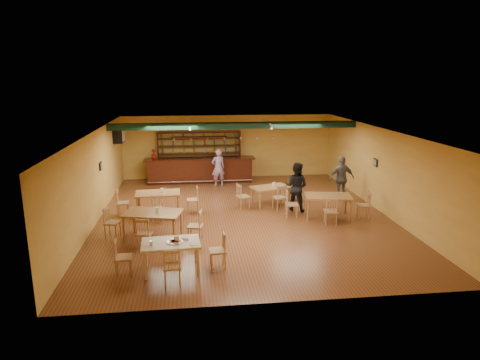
{
  "coord_description": "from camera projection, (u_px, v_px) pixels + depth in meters",
  "views": [
    {
      "loc": [
        -1.79,
        -14.19,
        4.78
      ],
      "look_at": [
        -0.05,
        0.6,
        1.15
      ],
      "focal_mm": 31.81,
      "sensor_mm": 36.0,
      "label": 1
    }
  ],
  "objects": [
    {
      "name": "back_bar_hutch",
      "position": [
        199.0,
        155.0,
        20.18
      ],
      "size": [
        3.91,
        0.4,
        2.28
      ],
      "primitive_type": "cube",
      "color": "#38150B",
      "rests_on": "ground"
    },
    {
      "name": "patron_right_a",
      "position": [
        296.0,
        186.0,
        15.45
      ],
      "size": [
        1.09,
        1.04,
        1.78
      ],
      "primitive_type": "imported",
      "rotation": [
        0.0,
        0.0,
        2.57
      ],
      "color": "black",
      "rests_on": "ground"
    },
    {
      "name": "pizza_server",
      "position": [
        181.0,
        240.0,
        10.65
      ],
      "size": [
        0.33,
        0.17,
        0.0
      ],
      "primitive_type": "cube",
      "rotation": [
        0.0,
        0.0,
        -0.25
      ],
      "color": "silver",
      "rests_on": "pizza_tray"
    },
    {
      "name": "side_plate",
      "position": [
        194.0,
        244.0,
        10.43
      ],
      "size": [
        0.23,
        0.23,
        0.01
      ],
      "primitive_type": "cylinder",
      "rotation": [
        0.0,
        0.0,
        0.06
      ],
      "color": "white",
      "rests_on": "near_table"
    },
    {
      "name": "dining_table_c",
      "position": [
        153.0,
        225.0,
        12.8
      ],
      "size": [
        1.87,
        1.37,
        0.84
      ],
      "primitive_type": "cube",
      "rotation": [
        0.0,
        0.0,
        -0.24
      ],
      "color": "#A37B3A",
      "rests_on": "ground"
    },
    {
      "name": "poinsettia",
      "position": [
        154.0,
        154.0,
        19.28
      ],
      "size": [
        0.32,
        0.32,
        0.44
      ],
      "primitive_type": "imported",
      "rotation": [
        0.0,
        0.0,
        0.35
      ],
      "color": "maroon",
      "rests_on": "bar_counter"
    },
    {
      "name": "track_rail_right",
      "position": [
        267.0,
        122.0,
        17.77
      ],
      "size": [
        0.05,
        2.5,
        0.05
      ],
      "primitive_type": "cube",
      "color": "silver",
      "rests_on": "ceiling"
    },
    {
      "name": "patron_right_b",
      "position": [
        342.0,
        178.0,
        16.71
      ],
      "size": [
        1.07,
        0.51,
        1.77
      ],
      "primitive_type": "imported",
      "rotation": [
        0.0,
        0.0,
        3.22
      ],
      "color": "slate",
      "rests_on": "ground"
    },
    {
      "name": "dining_table_d",
      "position": [
        327.0,
        206.0,
        14.76
      ],
      "size": [
        1.71,
        1.19,
        0.79
      ],
      "primitive_type": "cube",
      "rotation": [
        0.0,
        0.0,
        -0.17
      ],
      "color": "#A37B3A",
      "rests_on": "ground"
    },
    {
      "name": "dining_table_a",
      "position": [
        158.0,
        203.0,
        15.16
      ],
      "size": [
        1.6,
        1.0,
        0.78
      ],
      "primitive_type": "cube",
      "rotation": [
        0.0,
        0.0,
        0.04
      ],
      "color": "#A37B3A",
      "rests_on": "ground"
    },
    {
      "name": "picture_left",
      "position": [
        101.0,
        166.0,
        15.03
      ],
      "size": [
        0.04,
        0.34,
        0.28
      ],
      "primitive_type": "cube",
      "color": "black",
      "rests_on": "wall_left"
    },
    {
      "name": "ac_unit",
      "position": [
        119.0,
        136.0,
        17.98
      ],
      "size": [
        0.34,
        0.7,
        0.48
      ],
      "primitive_type": "cube",
      "color": "silver",
      "rests_on": "wall_left"
    },
    {
      "name": "ceiling_beam",
      "position": [
        235.0,
        126.0,
        17.05
      ],
      "size": [
        10.0,
        0.3,
        0.25
      ],
      "primitive_type": "cube",
      "color": "black",
      "rests_on": "ceiling"
    },
    {
      "name": "bar_counter",
      "position": [
        200.0,
        170.0,
        19.71
      ],
      "size": [
        5.06,
        0.85,
        1.13
      ],
      "primitive_type": "cube",
      "color": "#38150B",
      "rests_on": "ground"
    },
    {
      "name": "napkin_stack",
      "position": [
        185.0,
        238.0,
        10.81
      ],
      "size": [
        0.23,
        0.19,
        0.03
      ],
      "primitive_type": "cube",
      "rotation": [
        0.0,
        0.0,
        -0.22
      ],
      "color": "white",
      "rests_on": "near_table"
    },
    {
      "name": "floor",
      "position": [
        243.0,
        215.0,
        15.03
      ],
      "size": [
        12.0,
        12.0,
        0.0
      ],
      "primitive_type": "plane",
      "color": "brown",
      "rests_on": "ground"
    },
    {
      "name": "picture_right",
      "position": [
        375.0,
        162.0,
        15.67
      ],
      "size": [
        0.04,
        0.34,
        0.28
      ],
      "primitive_type": "cube",
      "color": "black",
      "rests_on": "wall_right"
    },
    {
      "name": "parmesan_shaker",
      "position": [
        151.0,
        243.0,
        10.36
      ],
      "size": [
        0.08,
        0.08,
        0.11
      ],
      "primitive_type": "cylinder",
      "rotation": [
        0.0,
        0.0,
        0.06
      ],
      "color": "#EAE5C6",
      "rests_on": "near_table"
    },
    {
      "name": "pizza_tray",
      "position": [
        175.0,
        242.0,
        10.58
      ],
      "size": [
        0.41,
        0.41,
        0.01
      ],
      "primitive_type": "cylinder",
      "rotation": [
        0.0,
        0.0,
        -0.01
      ],
      "color": "silver",
      "rests_on": "near_table"
    },
    {
      "name": "near_table",
      "position": [
        171.0,
        257.0,
        10.66
      ],
      "size": [
        1.5,
        1.02,
        0.77
      ],
      "primitive_type": "cube",
      "rotation": [
        0.0,
        0.0,
        0.06
      ],
      "color": "beige",
      "rests_on": "ground"
    },
    {
      "name": "patron_bar",
      "position": [
        218.0,
        168.0,
        18.94
      ],
      "size": [
        0.69,
        0.54,
        1.67
      ],
      "primitive_type": "imported",
      "rotation": [
        0.0,
        0.0,
        3.4
      ],
      "color": "#9651B0",
      "rests_on": "ground"
    },
    {
      "name": "track_rail_left",
      "position": [
        190.0,
        123.0,
        17.41
      ],
      "size": [
        0.05,
        2.5,
        0.05
      ],
      "primitive_type": "cube",
      "color": "silver",
      "rests_on": "ceiling"
    },
    {
      "name": "dining_table_b",
      "position": [
        270.0,
        196.0,
        16.26
      ],
      "size": [
        1.6,
        1.24,
        0.7
      ],
      "primitive_type": "cube",
      "rotation": [
        0.0,
        0.0,
        0.32
      ],
      "color": "#A37B3A",
      "rests_on": "ground"
    }
  ]
}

